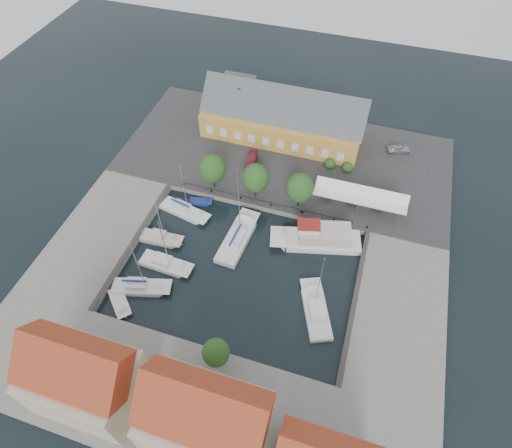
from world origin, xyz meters
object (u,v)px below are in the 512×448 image
at_px(tent_canopy, 361,195).
at_px(trawler, 319,239).
at_px(west_boat_c, 165,264).
at_px(west_boat_b, 161,239).
at_px(west_boat_a, 184,211).
at_px(warehouse, 280,117).
at_px(launch_sw, 120,303).
at_px(east_boat_c, 316,311).
at_px(car_silver, 399,149).
at_px(west_boat_d, 140,288).
at_px(car_red, 252,160).
at_px(launch_nw, 200,202).
at_px(center_sailboat, 237,239).

bearing_deg(tent_canopy, trawler, -118.87).
bearing_deg(west_boat_c, west_boat_b, 122.93).
bearing_deg(west_boat_a, trawler, 1.38).
bearing_deg(west_boat_b, west_boat_a, 80.16).
xyz_separation_m(warehouse, launch_sw, (-11.03, -39.78, -4.34)).
height_order(tent_canopy, east_boat_c, east_boat_c).
relative_size(car_silver, trawler, 0.29).
distance_m(west_boat_b, west_boat_c, 4.73).
distance_m(west_boat_c, west_boat_d, 4.80).
bearing_deg(car_red, launch_sw, -113.84).
xyz_separation_m(east_boat_c, west_boat_d, (-23.70, -3.75, 0.01)).
height_order(car_silver, launch_nw, car_silver).
xyz_separation_m(warehouse, west_boat_b, (-10.36, -28.45, -4.17)).
bearing_deg(tent_canopy, car_silver, 72.84).
bearing_deg(trawler, west_boat_a, -178.62).
bearing_deg(trawler, tent_canopy, 61.13).
distance_m(center_sailboat, launch_nw, 9.83).
height_order(warehouse, west_boat_c, warehouse).
xyz_separation_m(trawler, launch_sw, (-23.24, -17.96, -0.93)).
height_order(center_sailboat, trawler, center_sailboat).
relative_size(trawler, west_boat_a, 1.23).
bearing_deg(trawler, west_boat_c, -152.06).
relative_size(east_boat_c, west_boat_a, 1.03).
bearing_deg(west_boat_b, tent_canopy, 28.43).
distance_m(launch_sw, launch_nw, 20.38).
bearing_deg(tent_canopy, east_boat_c, -96.84).
relative_size(west_boat_d, launch_nw, 2.73).
xyz_separation_m(tent_canopy, west_boat_b, (-26.96, -14.59, -3.42)).
xyz_separation_m(west_boat_c, launch_nw, (0.13, 12.75, -0.17)).
xyz_separation_m(center_sailboat, west_boat_a, (-9.84, 2.76, -0.09)).
bearing_deg(car_silver, launch_sw, 121.13).
relative_size(warehouse, west_boat_d, 2.60).
bearing_deg(launch_nw, car_silver, 35.94).
bearing_deg(launch_nw, west_boat_d, -95.83).
relative_size(car_silver, launch_sw, 0.81).
bearing_deg(car_red, car_silver, 15.87).
relative_size(launch_sw, launch_nw, 1.22).
xyz_separation_m(warehouse, west_boat_a, (-9.30, -22.34, -4.16)).
relative_size(west_boat_b, launch_sw, 1.86).
height_order(west_boat_d, launch_nw, west_boat_d).
height_order(east_boat_c, launch_sw, east_boat_c).
xyz_separation_m(trawler, launch_nw, (-19.87, 2.14, -0.93)).
distance_m(west_boat_b, launch_nw, 9.18).
bearing_deg(east_boat_c, launch_sw, -165.39).
distance_m(car_silver, west_boat_a, 38.68).
xyz_separation_m(car_silver, car_red, (-23.63, -10.46, 0.03)).
bearing_deg(car_silver, west_boat_a, 107.01).
relative_size(car_silver, west_boat_b, 0.44).
relative_size(car_red, west_boat_b, 0.47).
bearing_deg(launch_nw, west_boat_b, -107.12).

